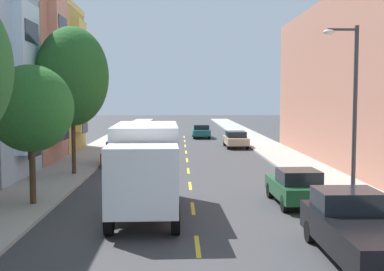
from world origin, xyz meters
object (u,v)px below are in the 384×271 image
at_px(parked_sedan_champagne, 236,139).
at_px(moving_teal_sedan, 201,131).
at_px(street_lamp, 351,104).
at_px(parked_pickup_black, 359,229).
at_px(street_tree_third, 72,76).
at_px(delivery_box_truck, 145,164).
at_px(street_tree_second, 31,109).
at_px(parked_hatchback_forest, 296,187).
at_px(parked_pickup_navy, 140,133).
at_px(parked_hatchback_red, 119,153).
at_px(parked_wagon_burgundy, 137,138).

bearing_deg(parked_sedan_champagne, moving_teal_sedan, 103.97).
distance_m(street_lamp, parked_pickup_black, 6.63).
distance_m(street_tree_third, delivery_box_truck, 10.80).
height_order(street_lamp, moving_teal_sedan, street_lamp).
bearing_deg(street_tree_second, parked_hatchback_forest, 0.57).
bearing_deg(parked_pickup_black, parked_sedan_champagne, 89.98).
height_order(street_tree_third, parked_pickup_black, street_tree_third).
bearing_deg(street_tree_third, street_lamp, -36.15).
distance_m(street_lamp, parked_pickup_navy, 32.29).
xyz_separation_m(street_tree_second, parked_pickup_black, (10.73, -6.73, -3.11)).
distance_m(parked_hatchback_red, parked_sedan_champagne, 13.67).
bearing_deg(moving_teal_sedan, parked_sedan_champagne, -76.03).
xyz_separation_m(delivery_box_truck, parked_pickup_black, (6.13, -5.46, -1.06)).
height_order(street_lamp, parked_pickup_navy, street_lamp).
xyz_separation_m(street_tree_third, delivery_box_truck, (4.59, -9.07, -3.62)).
relative_size(parked_hatchback_forest, moving_teal_sedan, 0.90).
bearing_deg(street_lamp, parked_pickup_black, -106.41).
relative_size(street_tree_third, parked_pickup_black, 1.53).
distance_m(street_tree_second, parked_hatchback_red, 13.02).
bearing_deg(parked_hatchback_red, parked_wagon_burgundy, 88.92).
bearing_deg(parked_wagon_burgundy, delivery_box_truck, -84.46).
bearing_deg(parked_wagon_burgundy, parked_hatchback_red, -91.08).
relative_size(parked_hatchback_red, moving_teal_sedan, 0.89).
height_order(delivery_box_truck, parked_hatchback_forest, delivery_box_truck).
height_order(parked_hatchback_forest, parked_sedan_champagne, parked_hatchback_forest).
relative_size(parked_hatchback_red, parked_wagon_burgundy, 0.85).
relative_size(delivery_box_truck, parked_pickup_black, 1.37).
height_order(street_tree_second, parked_pickup_navy, street_tree_second).
bearing_deg(parked_hatchback_red, parked_sedan_champagne, 49.94).
distance_m(delivery_box_truck, parked_hatchback_red, 14.05).
relative_size(parked_pickup_black, moving_teal_sedan, 1.18).
bearing_deg(parked_hatchback_forest, parked_pickup_black, -89.20).
relative_size(delivery_box_truck, parked_sedan_champagne, 1.61).
distance_m(parked_sedan_champagne, moving_teal_sedan, 10.52).
relative_size(delivery_box_truck, parked_pickup_navy, 1.37).
xyz_separation_m(parked_hatchback_red, parked_pickup_black, (8.79, -19.21, 0.07)).
bearing_deg(delivery_box_truck, parked_wagon_burgundy, 95.54).
distance_m(street_lamp, parked_hatchback_forest, 4.02).
distance_m(parked_pickup_black, moving_teal_sedan, 39.96).
relative_size(street_tree_third, parked_sedan_champagne, 1.79).
height_order(street_tree_second, moving_teal_sedan, street_tree_second).
distance_m(delivery_box_truck, moving_teal_sedan, 34.63).
xyz_separation_m(street_tree_third, street_lamp, (12.35, -9.02, -1.37)).
bearing_deg(parked_sedan_champagne, parked_pickup_navy, 144.47).
height_order(street_tree_second, delivery_box_truck, street_tree_second).
relative_size(street_lamp, moving_teal_sedan, 1.54).
xyz_separation_m(street_tree_third, parked_hatchback_red, (1.94, 4.68, -4.76)).
relative_size(delivery_box_truck, parked_wagon_burgundy, 1.54).
bearing_deg(moving_teal_sedan, parked_wagon_burgundy, -123.13).
height_order(parked_pickup_navy, parked_wagon_burgundy, parked_pickup_navy).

